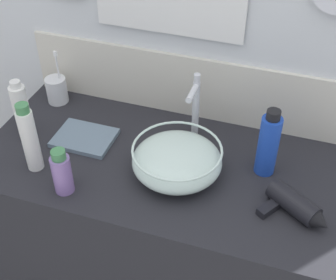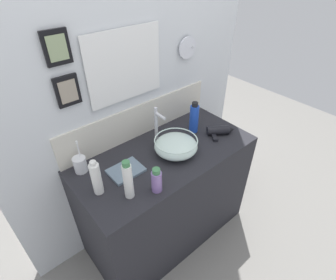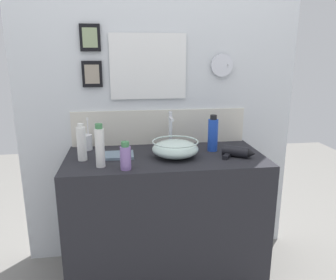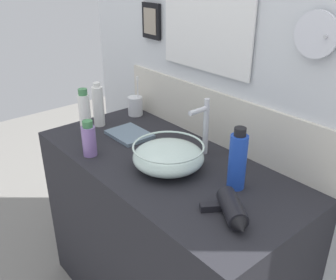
{
  "view_description": "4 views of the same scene",
  "coord_description": "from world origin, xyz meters",
  "px_view_note": "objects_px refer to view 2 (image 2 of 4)",
  "views": [
    {
      "loc": [
        0.37,
        -1.06,
        1.87
      ],
      "look_at": [
        0.02,
        0.0,
        0.94
      ],
      "focal_mm": 50.0,
      "sensor_mm": 36.0,
      "label": 1
    },
    {
      "loc": [
        -0.85,
        -1.02,
        1.93
      ],
      "look_at": [
        0.02,
        0.0,
        0.94
      ],
      "focal_mm": 28.0,
      "sensor_mm": 36.0,
      "label": 2
    },
    {
      "loc": [
        -0.25,
        -1.91,
        1.45
      ],
      "look_at": [
        0.02,
        0.0,
        0.94
      ],
      "focal_mm": 35.0,
      "sensor_mm": 36.0,
      "label": 3
    },
    {
      "loc": [
        1.04,
        -0.87,
        1.58
      ],
      "look_at": [
        0.02,
        0.0,
        0.94
      ],
      "focal_mm": 40.0,
      "sensor_mm": 36.0,
      "label": 4
    }
  ],
  "objects_px": {
    "toothbrush_cup": "(80,164)",
    "lotion_bottle": "(194,118)",
    "shampoo_bottle": "(128,180)",
    "hair_drier": "(220,131)",
    "hand_towel": "(126,170)",
    "spray_bottle": "(96,178)",
    "faucet": "(157,122)",
    "glass_bowl_sink": "(176,146)",
    "soap_dispenser": "(157,181)"
  },
  "relations": [
    {
      "from": "hair_drier",
      "to": "shampoo_bottle",
      "type": "xyz_separation_m",
      "value": [
        -0.81,
        -0.06,
        0.09
      ]
    },
    {
      "from": "faucet",
      "to": "toothbrush_cup",
      "type": "relative_size",
      "value": 1.16
    },
    {
      "from": "glass_bowl_sink",
      "to": "soap_dispenser",
      "type": "relative_size",
      "value": 1.81
    },
    {
      "from": "faucet",
      "to": "shampoo_bottle",
      "type": "relative_size",
      "value": 1.0
    },
    {
      "from": "hair_drier",
      "to": "shampoo_bottle",
      "type": "relative_size",
      "value": 0.87
    },
    {
      "from": "faucet",
      "to": "hand_towel",
      "type": "bearing_deg",
      "value": -158.69
    },
    {
      "from": "soap_dispenser",
      "to": "hair_drier",
      "type": "bearing_deg",
      "value": 10.58
    },
    {
      "from": "faucet",
      "to": "hand_towel",
      "type": "xyz_separation_m",
      "value": [
        -0.35,
        -0.14,
        -0.13
      ]
    },
    {
      "from": "shampoo_bottle",
      "to": "hand_towel",
      "type": "height_order",
      "value": "shampoo_bottle"
    },
    {
      "from": "hand_towel",
      "to": "spray_bottle",
      "type": "bearing_deg",
      "value": -168.66
    },
    {
      "from": "lotion_bottle",
      "to": "hand_towel",
      "type": "bearing_deg",
      "value": -175.98
    },
    {
      "from": "shampoo_bottle",
      "to": "spray_bottle",
      "type": "bearing_deg",
      "value": 130.5
    },
    {
      "from": "hair_drier",
      "to": "spray_bottle",
      "type": "bearing_deg",
      "value": 175.73
    },
    {
      "from": "spray_bottle",
      "to": "lotion_bottle",
      "type": "bearing_deg",
      "value": 5.85
    },
    {
      "from": "shampoo_bottle",
      "to": "hand_towel",
      "type": "distance_m",
      "value": 0.22
    },
    {
      "from": "soap_dispenser",
      "to": "hand_towel",
      "type": "height_order",
      "value": "soap_dispenser"
    },
    {
      "from": "toothbrush_cup",
      "to": "spray_bottle",
      "type": "relative_size",
      "value": 0.96
    },
    {
      "from": "spray_bottle",
      "to": "glass_bowl_sink",
      "type": "bearing_deg",
      "value": -1.66
    },
    {
      "from": "hair_drier",
      "to": "toothbrush_cup",
      "type": "relative_size",
      "value": 1.01
    },
    {
      "from": "toothbrush_cup",
      "to": "shampoo_bottle",
      "type": "relative_size",
      "value": 0.86
    },
    {
      "from": "glass_bowl_sink",
      "to": "hair_drier",
      "type": "relative_size",
      "value": 1.32
    },
    {
      "from": "faucet",
      "to": "shampoo_bottle",
      "type": "distance_m",
      "value": 0.54
    },
    {
      "from": "soap_dispenser",
      "to": "glass_bowl_sink",
      "type": "bearing_deg",
      "value": 30.78
    },
    {
      "from": "soap_dispenser",
      "to": "faucet",
      "type": "bearing_deg",
      "value": 51.07
    },
    {
      "from": "toothbrush_cup",
      "to": "hand_towel",
      "type": "bearing_deg",
      "value": -41.96
    },
    {
      "from": "faucet",
      "to": "spray_bottle",
      "type": "relative_size",
      "value": 1.11
    },
    {
      "from": "glass_bowl_sink",
      "to": "faucet",
      "type": "distance_m",
      "value": 0.21
    },
    {
      "from": "hand_towel",
      "to": "shampoo_bottle",
      "type": "bearing_deg",
      "value": -116.82
    },
    {
      "from": "hair_drier",
      "to": "spray_bottle",
      "type": "height_order",
      "value": "spray_bottle"
    },
    {
      "from": "toothbrush_cup",
      "to": "lotion_bottle",
      "type": "xyz_separation_m",
      "value": [
        0.81,
        -0.14,
        0.06
      ]
    },
    {
      "from": "toothbrush_cup",
      "to": "shampoo_bottle",
      "type": "height_order",
      "value": "shampoo_bottle"
    },
    {
      "from": "lotion_bottle",
      "to": "glass_bowl_sink",
      "type": "bearing_deg",
      "value": -159.13
    },
    {
      "from": "toothbrush_cup",
      "to": "lotion_bottle",
      "type": "relative_size",
      "value": 0.9
    },
    {
      "from": "shampoo_bottle",
      "to": "spray_bottle",
      "type": "xyz_separation_m",
      "value": [
        -0.11,
        0.13,
        -0.01
      ]
    },
    {
      "from": "faucet",
      "to": "spray_bottle",
      "type": "height_order",
      "value": "faucet"
    },
    {
      "from": "toothbrush_cup",
      "to": "soap_dispenser",
      "type": "xyz_separation_m",
      "value": [
        0.25,
        -0.42,
        0.02
      ]
    },
    {
      "from": "hair_drier",
      "to": "lotion_bottle",
      "type": "bearing_deg",
      "value": 126.9
    },
    {
      "from": "lotion_bottle",
      "to": "faucet",
      "type": "bearing_deg",
      "value": 160.12
    },
    {
      "from": "glass_bowl_sink",
      "to": "toothbrush_cup",
      "type": "height_order",
      "value": "toothbrush_cup"
    },
    {
      "from": "faucet",
      "to": "spray_bottle",
      "type": "distance_m",
      "value": 0.58
    },
    {
      "from": "hair_drier",
      "to": "toothbrush_cup",
      "type": "xyz_separation_m",
      "value": [
        -0.93,
        0.29,
        0.02
      ]
    },
    {
      "from": "toothbrush_cup",
      "to": "hand_towel",
      "type": "distance_m",
      "value": 0.27
    },
    {
      "from": "toothbrush_cup",
      "to": "spray_bottle",
      "type": "bearing_deg",
      "value": -90.35
    },
    {
      "from": "hair_drier",
      "to": "hand_towel",
      "type": "relative_size",
      "value": 1.07
    },
    {
      "from": "faucet",
      "to": "hair_drier",
      "type": "relative_size",
      "value": 1.15
    },
    {
      "from": "glass_bowl_sink",
      "to": "hand_towel",
      "type": "distance_m",
      "value": 0.36
    },
    {
      "from": "spray_bottle",
      "to": "toothbrush_cup",
      "type": "bearing_deg",
      "value": 89.65
    },
    {
      "from": "faucet",
      "to": "hair_drier",
      "type": "distance_m",
      "value": 0.46
    },
    {
      "from": "shampoo_bottle",
      "to": "lotion_bottle",
      "type": "distance_m",
      "value": 0.73
    },
    {
      "from": "lotion_bottle",
      "to": "hand_towel",
      "type": "xyz_separation_m",
      "value": [
        -0.61,
        -0.04,
        -0.1
      ]
    }
  ]
}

